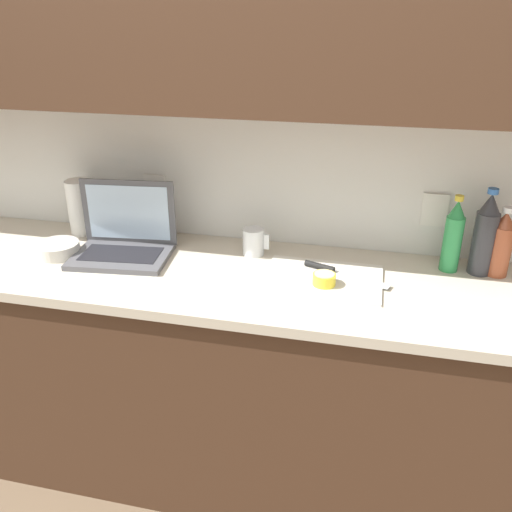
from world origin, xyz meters
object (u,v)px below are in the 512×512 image
Objects in this scene: knife at (331,270)px; bowl_white at (59,248)px; cutting_board at (323,279)px; bottle_water_clear at (501,245)px; measuring_cup at (254,242)px; laptop at (124,238)px; paper_towel_roll at (81,207)px; lemon_half_cut at (324,279)px; bottle_oil_tall at (485,235)px; bottle_green_soda at (453,237)px.

knife is 1.01m from bowl_white.
bowl_white is (-0.98, -0.01, 0.02)m from cutting_board.
bottle_water_clear reaches higher than measuring_cup.
paper_towel_roll is (-0.26, 0.15, 0.05)m from laptop.
paper_towel_roll is at bearing 175.97° from measuring_cup.
knife is 0.10m from lemon_half_cut.
cutting_board is 0.61m from bottle_water_clear.
laptop is at bearing -174.39° from bottle_water_clear.
laptop reaches higher than paper_towel_roll.
cutting_board is 1.31× the size of knife.
paper_towel_roll is at bearing 94.66° from bowl_white.
measuring_cup reaches higher than lemon_half_cut.
paper_towel_roll is (-0.72, 0.05, 0.06)m from measuring_cup.
paper_towel_roll is at bearing -168.92° from knife.
knife is 0.53m from bottle_oil_tall.
knife is 0.43m from bottle_green_soda.
lemon_half_cut is at bearing -78.39° from knife.
knife is at bearing -8.58° from paper_towel_roll.
bottle_green_soda is 0.10m from bottle_oil_tall.
cutting_board is 1.03m from paper_towel_roll.
bottle_green_soda reaches higher than cutting_board.
lemon_half_cut is (0.01, -0.05, 0.02)m from cutting_board.
bottle_oil_tall is at bearing 1.92° from measuring_cup.
bowl_white is at bearing -171.54° from laptop.
bottle_green_soda reaches higher than bowl_white.
measuring_cup is at bearing -178.21° from bottle_water_clear.
laptop is 0.77m from knife.
cutting_board is 3.92× the size of measuring_cup.
measuring_cup is (-0.28, 0.15, 0.05)m from cutting_board.
bowl_white is at bearing -172.20° from bottle_green_soda.
lemon_half_cut reaches higher than knife.
bowl_white is (-0.99, 0.03, -0.00)m from lemon_half_cut.
cutting_board is at bearing -11.46° from paper_towel_roll.
bottle_water_clear is 1.55× the size of bowl_white.
knife is at bearing -6.19° from laptop.
bottle_green_soda is at bearing 23.05° from cutting_board.
lemon_half_cut is at bearing -79.27° from cutting_board.
bottle_water_clear is at bearing -0.89° from paper_towel_roll.
laptop is at bearing -167.57° from measuring_cup.
lemon_half_cut is 0.35m from measuring_cup.
bowl_white is at bearing -172.97° from bottle_water_clear.
laptop is 1.70× the size of paper_towel_roll.
bowl_white is (-1.01, -0.06, 0.01)m from knife.
bowl_white is (-1.40, -0.19, -0.10)m from bottle_green_soda.
bottle_water_clear is 0.85m from measuring_cup.
bottle_oil_tall is at bearing -0.30° from laptop.
laptop is 1.25× the size of knife.
bowl_white reaches higher than knife.
bottle_water_clear is (0.57, 0.23, 0.08)m from lemon_half_cut.
bottle_green_soda is 0.90× the size of bottle_oil_tall.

